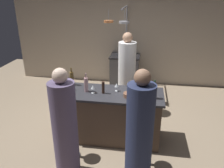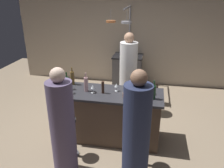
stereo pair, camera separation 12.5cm
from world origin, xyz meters
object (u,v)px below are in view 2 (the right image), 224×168
(chef, at_px, (128,76))
(pepper_mill, at_px, (103,87))
(wine_bottle_red, at_px, (67,83))
(wine_glass_near_right_guest, at_px, (117,86))
(bar_stool_right, at_px, (140,144))
(wine_glass_near_left_guest, at_px, (71,88))
(bar_stool_left, at_px, (69,136))
(wine_glass_by_chef, at_px, (93,87))
(guest_right, at_px, (136,136))
(wine_bottle_rose, at_px, (86,84))
(wine_bottle_green, at_px, (154,92))
(mixing_bowl_wooden, at_px, (128,95))
(stove_range, at_px, (127,71))
(wine_bottle_white, at_px, (136,95))
(guest_left, at_px, (63,129))
(mixing_bowl_blue, at_px, (148,92))
(wine_bottle_amber, at_px, (72,78))

(chef, distance_m, pepper_mill, 1.17)
(wine_bottle_red, xyz_separation_m, wine_glass_near_right_guest, (0.87, 0.07, -0.02))
(bar_stool_right, xyz_separation_m, wine_glass_near_left_guest, (-1.21, 0.47, 0.63))
(bar_stool_left, bearing_deg, wine_glass_by_chef, 65.06)
(bar_stool_right, bearing_deg, wine_bottle_red, 154.76)
(guest_right, distance_m, wine_bottle_rose, 1.40)
(wine_bottle_green, bearing_deg, wine_glass_by_chef, 177.57)
(wine_bottle_rose, bearing_deg, wine_glass_near_right_guest, 10.17)
(wine_bottle_red, relative_size, wine_glass_near_right_guest, 2.13)
(pepper_mill, distance_m, mixing_bowl_wooden, 0.46)
(guest_right, bearing_deg, wine_bottle_red, 142.49)
(wine_glass_near_right_guest, height_order, mixing_bowl_wooden, wine_glass_near_right_guest)
(wine_bottle_rose, relative_size, wine_glass_near_right_guest, 2.28)
(bar_stool_left, relative_size, pepper_mill, 3.24)
(wine_glass_by_chef, relative_size, mixing_bowl_wooden, 0.77)
(stove_range, distance_m, pepper_mill, 2.55)
(wine_bottle_red, distance_m, wine_bottle_white, 1.27)
(wine_glass_near_left_guest, bearing_deg, pepper_mill, 12.55)
(wine_glass_by_chef, distance_m, mixing_bowl_wooden, 0.62)
(bar_stool_right, distance_m, wine_glass_near_right_guest, 1.06)
(wine_bottle_green, bearing_deg, chef, 114.84)
(stove_range, bearing_deg, guest_left, -97.84)
(wine_glass_near_right_guest, bearing_deg, guest_left, -117.79)
(wine_glass_near_left_guest, bearing_deg, wine_bottle_green, 2.08)
(pepper_mill, relative_size, wine_bottle_white, 0.73)
(wine_bottle_red, distance_m, mixing_bowl_blue, 1.42)
(wine_bottle_red, distance_m, wine_glass_near_right_guest, 0.88)
(stove_range, xyz_separation_m, mixing_bowl_blue, (0.63, -2.37, 0.49))
(pepper_mill, bearing_deg, wine_bottle_amber, 156.51)
(bar_stool_right, height_order, wine_bottle_rose, wine_bottle_rose)
(bar_stool_left, relative_size, wine_bottle_amber, 2.07)
(bar_stool_left, bearing_deg, pepper_mill, 53.47)
(chef, height_order, wine_bottle_rose, chef)
(pepper_mill, distance_m, wine_bottle_amber, 0.70)
(pepper_mill, height_order, wine_glass_near_right_guest, pepper_mill)
(wine_glass_near_left_guest, relative_size, mixing_bowl_blue, 0.67)
(bar_stool_left, xyz_separation_m, mixing_bowl_blue, (1.18, 0.70, 0.56))
(bar_stool_left, relative_size, wine_bottle_rose, 2.04)
(bar_stool_right, xyz_separation_m, wine_bottle_amber, (-1.33, 0.86, 0.65))
(wine_bottle_rose, distance_m, wine_bottle_white, 0.91)
(pepper_mill, distance_m, wine_glass_near_left_guest, 0.53)
(wine_bottle_rose, distance_m, mixing_bowl_blue, 1.06)
(guest_left, bearing_deg, bar_stool_right, 19.35)
(wine_bottle_red, bearing_deg, mixing_bowl_blue, 2.58)
(wine_bottle_white, bearing_deg, wine_bottle_rose, 166.07)
(bar_stool_left, bearing_deg, guest_right, -18.93)
(stove_range, relative_size, wine_glass_by_chef, 6.10)
(chef, distance_m, bar_stool_right, 1.80)
(guest_right, distance_m, wine_bottle_white, 0.80)
(guest_left, xyz_separation_m, wine_glass_near_left_guest, (-0.17, 0.83, 0.24))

